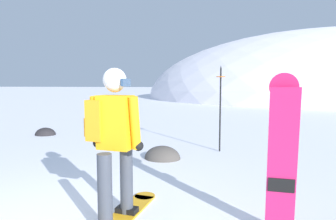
{
  "coord_description": "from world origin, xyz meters",
  "views": [
    {
      "loc": [
        1.64,
        -2.0,
        1.54
      ],
      "look_at": [
        0.13,
        3.8,
        1.0
      ],
      "focal_mm": 30.53,
      "sensor_mm": 36.0,
      "label": 1
    }
  ],
  "objects_px": {
    "spare_snowboard": "(282,155)",
    "rock_mid": "(116,139)",
    "rock_small": "(45,135)",
    "piste_marker_near": "(220,103)",
    "snowboarder_main": "(113,142)",
    "rock_dark": "(162,159)"
  },
  "relations": [
    {
      "from": "piste_marker_near",
      "to": "rock_dark",
      "type": "bearing_deg",
      "value": -138.86
    },
    {
      "from": "spare_snowboard",
      "to": "piste_marker_near",
      "type": "bearing_deg",
      "value": 103.73
    },
    {
      "from": "piste_marker_near",
      "to": "rock_mid",
      "type": "xyz_separation_m",
      "value": [
        -2.97,
        0.78,
        -1.12
      ]
    },
    {
      "from": "rock_mid",
      "to": "snowboarder_main",
      "type": "bearing_deg",
      "value": -65.17
    },
    {
      "from": "rock_dark",
      "to": "rock_small",
      "type": "height_order",
      "value": "rock_dark"
    },
    {
      "from": "spare_snowboard",
      "to": "rock_small",
      "type": "relative_size",
      "value": 2.62
    },
    {
      "from": "rock_dark",
      "to": "rock_mid",
      "type": "bearing_deg",
      "value": 137.02
    },
    {
      "from": "snowboarder_main",
      "to": "rock_mid",
      "type": "bearing_deg",
      "value": 114.83
    },
    {
      "from": "snowboarder_main",
      "to": "rock_small",
      "type": "height_order",
      "value": "snowboarder_main"
    },
    {
      "from": "spare_snowboard",
      "to": "rock_dark",
      "type": "bearing_deg",
      "value": 126.97
    },
    {
      "from": "rock_dark",
      "to": "rock_small",
      "type": "distance_m",
      "value": 4.58
    },
    {
      "from": "rock_small",
      "to": "piste_marker_near",
      "type": "bearing_deg",
      "value": -8.78
    },
    {
      "from": "rock_dark",
      "to": "rock_mid",
      "type": "relative_size",
      "value": 1.92
    },
    {
      "from": "spare_snowboard",
      "to": "piste_marker_near",
      "type": "distance_m",
      "value": 3.71
    },
    {
      "from": "spare_snowboard",
      "to": "rock_mid",
      "type": "height_order",
      "value": "spare_snowboard"
    },
    {
      "from": "piste_marker_near",
      "to": "rock_small",
      "type": "distance_m",
      "value": 5.5
    },
    {
      "from": "spare_snowboard",
      "to": "rock_mid",
      "type": "xyz_separation_m",
      "value": [
        -3.84,
        4.37,
        -0.84
      ]
    },
    {
      "from": "rock_small",
      "to": "snowboarder_main",
      "type": "bearing_deg",
      "value": -45.84
    },
    {
      "from": "snowboarder_main",
      "to": "rock_dark",
      "type": "distance_m",
      "value": 2.96
    },
    {
      "from": "piste_marker_near",
      "to": "rock_small",
      "type": "xyz_separation_m",
      "value": [
        -5.32,
        0.82,
        -1.12
      ]
    },
    {
      "from": "spare_snowboard",
      "to": "piste_marker_near",
      "type": "height_order",
      "value": "piste_marker_near"
    },
    {
      "from": "snowboarder_main",
      "to": "rock_mid",
      "type": "distance_m",
      "value": 5.09
    }
  ]
}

